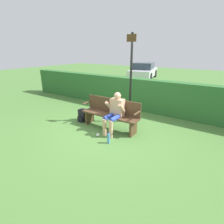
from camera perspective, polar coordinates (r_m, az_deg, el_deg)
ground_plane at (r=5.41m, az=-0.74°, el=-5.36°), size 40.00×40.00×0.00m
hedge_back at (r=7.02m, az=9.34°, el=5.65°), size 12.00×0.42×1.24m
park_bench at (r=5.28m, az=-0.37°, el=-0.40°), size 1.84×0.42×0.91m
person_seated at (r=4.98m, az=0.98°, el=0.36°), size 0.52×0.66×1.16m
backpack at (r=5.98m, az=-9.52°, el=-1.13°), size 0.27×0.29×0.40m
water_bottle at (r=4.55m, az=-1.13°, el=-8.65°), size 0.07×0.07×0.28m
signpost at (r=5.53m, az=6.16°, el=11.38°), size 0.30×0.09×2.76m
parked_car at (r=15.19m, az=10.18°, el=13.07°), size 2.48×4.14×1.30m
litter_crumple at (r=4.93m, az=-4.67°, el=-7.43°), size 0.10×0.10×0.10m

